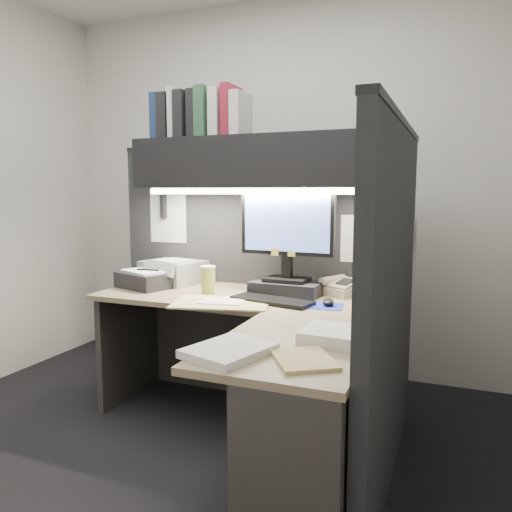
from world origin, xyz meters
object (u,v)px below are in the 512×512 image
object	(u,v)px
desk	(259,385)
telephone	(342,288)
coffee_cup	(208,281)
printer	(174,272)
keyboard	(272,301)
overhead_shelf	(259,162)
notebook_stack	(147,280)
monitor	(287,254)

from	to	relation	value
desk	telephone	world-z (taller)	telephone
coffee_cup	printer	world-z (taller)	coffee_cup
keyboard	telephone	size ratio (longest dim) A/B	2.26
overhead_shelf	coffee_cup	bearing A→B (deg)	-136.29
keyboard	coffee_cup	size ratio (longest dim) A/B	2.97
overhead_shelf	telephone	world-z (taller)	overhead_shelf
keyboard	notebook_stack	world-z (taller)	notebook_stack
notebook_stack	keyboard	bearing A→B (deg)	-7.94
desk	telephone	size ratio (longest dim) A/B	8.37
coffee_cup	printer	distance (m)	0.45
printer	coffee_cup	bearing A→B (deg)	-18.23
telephone	coffee_cup	distance (m)	0.78
monitor	coffee_cup	bearing A→B (deg)	-160.02
printer	notebook_stack	world-z (taller)	printer
monitor	notebook_stack	bearing A→B (deg)	-171.08
keyboard	telephone	distance (m)	0.46
coffee_cup	desk	bearing A→B (deg)	-44.95
desk	telephone	distance (m)	0.88
desk	monitor	xyz separation A→B (m)	(-0.09, 0.67, 0.53)
telephone	printer	distance (m)	1.12
keyboard	telephone	xyz separation A→B (m)	(0.31, 0.35, 0.03)
coffee_cup	printer	bearing A→B (deg)	148.13
overhead_shelf	keyboard	xyz separation A→B (m)	(0.20, -0.31, -0.76)
monitor	notebook_stack	xyz separation A→B (m)	(-0.89, -0.11, -0.19)
overhead_shelf	monitor	world-z (taller)	overhead_shelf
desk	telephone	xyz separation A→B (m)	(0.21, 0.79, 0.33)
notebook_stack	printer	bearing A→B (deg)	71.10
desk	keyboard	distance (m)	0.54
overhead_shelf	keyboard	world-z (taller)	overhead_shelf
telephone	keyboard	bearing A→B (deg)	-104.02
overhead_shelf	keyboard	size ratio (longest dim) A/B	3.38
overhead_shelf	printer	world-z (taller)	overhead_shelf
printer	monitor	bearing A→B (deg)	7.17
monitor	coffee_cup	distance (m)	0.49
desk	coffee_cup	world-z (taller)	coffee_cup
printer	notebook_stack	xyz separation A→B (m)	(-0.07, -0.20, -0.02)
overhead_shelf	monitor	size ratio (longest dim) A/B	2.57
monitor	keyboard	xyz separation A→B (m)	(-0.01, -0.23, -0.23)
keyboard	telephone	bearing A→B (deg)	60.97
printer	keyboard	bearing A→B (deg)	-8.18
overhead_shelf	notebook_stack	distance (m)	1.01
coffee_cup	notebook_stack	world-z (taller)	coffee_cup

